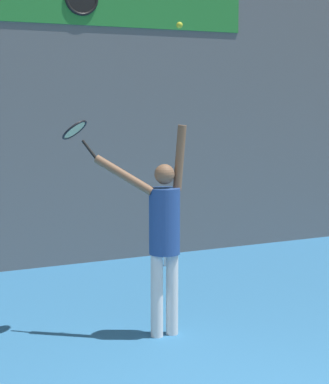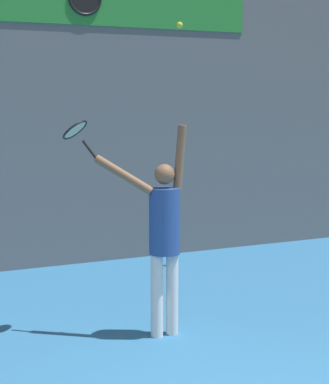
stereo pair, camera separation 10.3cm
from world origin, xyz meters
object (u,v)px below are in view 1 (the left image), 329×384
at_px(water_bottle, 166,258).
at_px(tennis_racket, 76,132).
at_px(tennis_player, 163,231).
at_px(tennis_ball, 180,25).

bearing_deg(water_bottle, tennis_racket, -133.94).
distance_m(tennis_player, tennis_racket, 1.38).
bearing_deg(water_bottle, tennis_ball, -113.95).
bearing_deg(tennis_racket, tennis_ball, -32.96).
relative_size(tennis_ball, water_bottle, 0.23).
bearing_deg(tennis_ball, tennis_player, 160.99).
relative_size(tennis_player, tennis_racket, 5.42).
bearing_deg(tennis_ball, tennis_racket, 147.04).
height_order(tennis_racket, tennis_ball, tennis_ball).
relative_size(tennis_racket, tennis_ball, 6.32).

